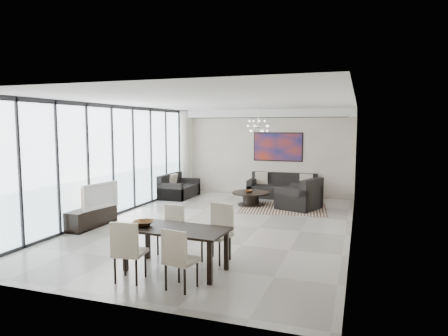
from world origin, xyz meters
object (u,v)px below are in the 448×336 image
at_px(sofa_main, 282,190).
at_px(television, 98,195).
at_px(coffee_table, 251,198).
at_px(dining_table, 176,233).
at_px(tv_console, 92,217).

height_order(sofa_main, television, television).
bearing_deg(sofa_main, coffee_table, -113.09).
height_order(television, dining_table, television).
bearing_deg(television, dining_table, -113.70).
height_order(coffee_table, dining_table, dining_table).
xyz_separation_m(tv_console, television, (0.16, 0.02, 0.52)).
distance_m(sofa_main, tv_console, 6.30).
xyz_separation_m(sofa_main, dining_table, (-0.40, -7.17, 0.35)).
xyz_separation_m(sofa_main, tv_console, (-3.50, -5.23, -0.04)).
distance_m(tv_console, dining_table, 3.68).
relative_size(coffee_table, tv_console, 0.77).
height_order(coffee_table, tv_console, tv_console).
relative_size(sofa_main, tv_console, 1.51).
height_order(sofa_main, dining_table, sofa_main).
xyz_separation_m(coffee_table, television, (-2.69, -3.67, 0.53)).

